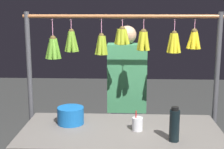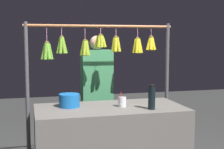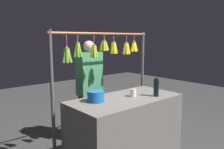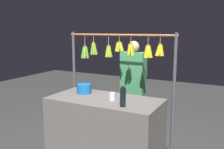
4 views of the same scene
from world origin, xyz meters
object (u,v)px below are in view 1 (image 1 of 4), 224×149
at_px(blue_bucket, 71,115).
at_px(water_bottle, 174,125).
at_px(drink_cup, 137,124).
at_px(vendor_person, 127,107).

bearing_deg(blue_bucket, water_bottle, 157.63).
height_order(water_bottle, drink_cup, water_bottle).
xyz_separation_m(blue_bucket, drink_cup, (-0.53, 0.13, -0.02)).
distance_m(water_bottle, blue_bucket, 0.85).
bearing_deg(vendor_person, drink_cup, 95.01).
bearing_deg(blue_bucket, vendor_person, -120.35).
bearing_deg(blue_bucket, drink_cup, 166.38).
xyz_separation_m(water_bottle, blue_bucket, (0.78, -0.32, -0.05)).
relative_size(drink_cup, vendor_person, 0.09).
distance_m(blue_bucket, drink_cup, 0.55).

